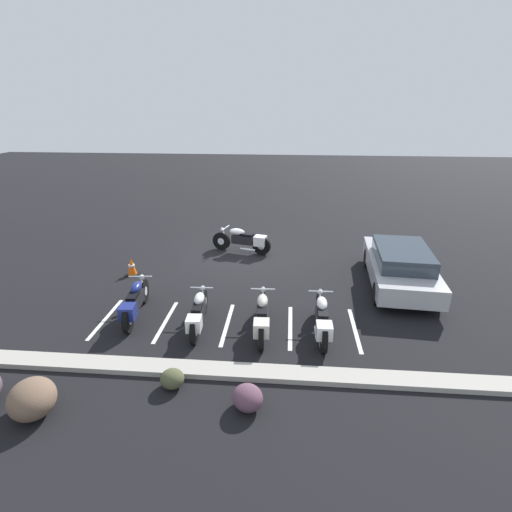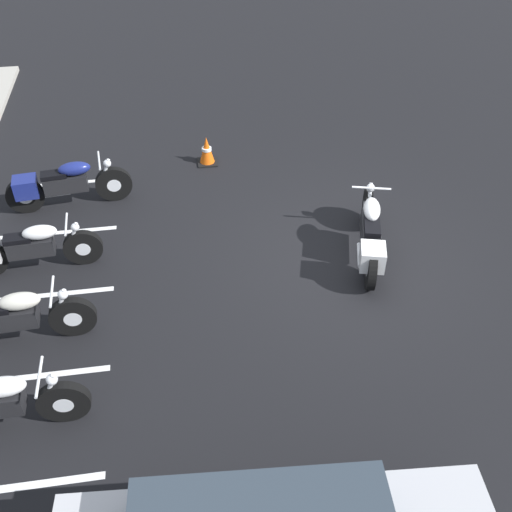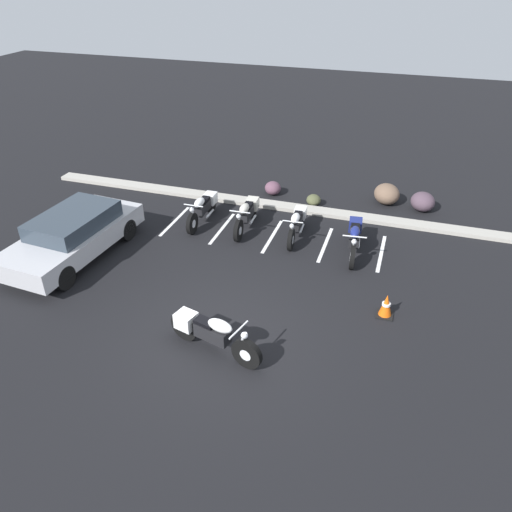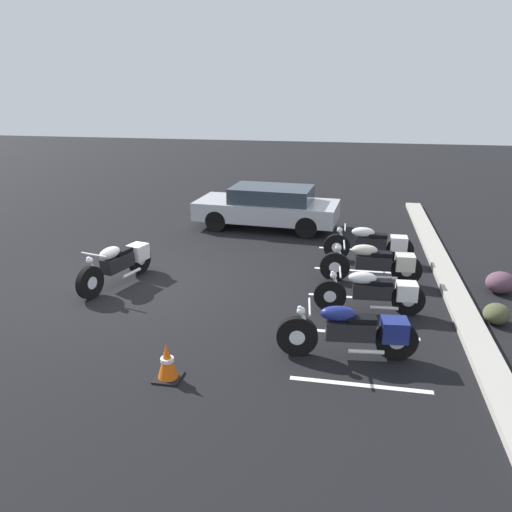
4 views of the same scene
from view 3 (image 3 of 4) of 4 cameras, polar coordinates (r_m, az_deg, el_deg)
ground at (r=11.33m, az=-4.16°, el=-9.35°), size 60.00×60.00×0.00m
motorcycle_white_featured at (r=10.74m, az=-5.28°, el=-8.68°), size 2.29×0.91×0.92m
parked_bike_0 at (r=15.94m, az=-6.05°, el=5.56°), size 0.62×2.22×0.87m
parked_bike_1 at (r=15.46m, az=-1.05°, el=4.91°), size 0.63×2.24×0.88m
parked_bike_2 at (r=15.02m, az=4.68°, el=3.84°), size 0.60×2.13×0.84m
parked_bike_3 at (r=14.42m, az=11.18°, el=2.20°), size 0.66×2.27×0.89m
car_silver at (r=14.74m, az=-20.16°, el=2.35°), size 2.12×4.42×1.29m
concrete_curb at (r=16.78m, az=4.41°, el=5.50°), size 18.00×0.50×0.12m
landscape_rock_0 at (r=17.64m, az=14.72°, el=6.88°), size 1.16×1.22×0.68m
landscape_rock_1 at (r=17.07m, az=6.60°, el=6.37°), size 0.65×0.65×0.39m
landscape_rock_2 at (r=17.47m, az=18.52°, el=5.91°), size 1.07×1.10×0.63m
landscape_rock_3 at (r=17.79m, az=1.94°, el=7.76°), size 0.79×0.82×0.46m
traffic_cone at (r=12.16m, az=14.64°, el=-5.53°), size 0.40×0.40×0.59m
stall_line_0 at (r=16.22m, az=-9.26°, el=3.98°), size 0.10×2.10×0.00m
stall_line_1 at (r=15.61m, az=-3.88°, el=3.17°), size 0.10×2.10×0.00m
stall_line_2 at (r=15.14m, az=1.87°, el=2.28°), size 0.10×2.10×0.00m
stall_line_3 at (r=14.84m, az=7.91°, el=1.32°), size 0.10×2.10×0.00m
stall_line_4 at (r=14.72m, az=14.13°, el=0.31°), size 0.10×2.10×0.00m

